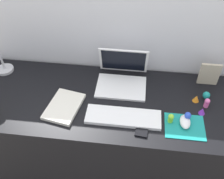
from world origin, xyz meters
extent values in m
plane|color=gray|center=(0.00, 0.00, 0.00)|extent=(6.00, 6.00, 0.00)
cube|color=silver|center=(0.00, 0.34, 0.65)|extent=(2.88, 0.05, 1.31)
cube|color=black|center=(0.00, 0.00, 0.37)|extent=(1.68, 0.60, 0.74)
cube|color=white|center=(0.07, 0.11, 0.75)|extent=(0.30, 0.21, 0.01)
cube|color=white|center=(0.07, 0.24, 0.85)|extent=(0.30, 0.06, 0.20)
cube|color=black|center=(0.07, 0.24, 0.85)|extent=(0.27, 0.05, 0.17)
cube|color=white|center=(0.10, -0.12, 0.75)|extent=(0.41, 0.13, 0.02)
cube|color=teal|center=(0.43, -0.14, 0.74)|extent=(0.21, 0.17, 0.00)
ellipsoid|color=white|center=(0.43, -0.13, 0.76)|extent=(0.06, 0.10, 0.03)
cube|color=black|center=(0.21, -0.18, 0.74)|extent=(0.08, 0.13, 0.01)
cylinder|color=#B7B7BC|center=(-0.70, 0.19, 0.75)|extent=(0.11, 0.11, 0.02)
cube|color=silver|center=(-0.24, -0.09, 0.75)|extent=(0.21, 0.27, 0.02)
cube|color=#B2A58C|center=(0.59, 0.22, 0.81)|extent=(0.12, 0.02, 0.15)
cylinder|color=#8CDB33|center=(0.36, -0.12, 0.75)|extent=(0.03, 0.03, 0.03)
sphere|color=#8CDB33|center=(0.36, -0.12, 0.78)|extent=(0.03, 0.03, 0.03)
ellipsoid|color=teal|center=(0.57, 0.09, 0.76)|extent=(0.04, 0.04, 0.05)
cylinder|color=blue|center=(0.45, -0.10, 0.76)|extent=(0.03, 0.03, 0.03)
sphere|color=blue|center=(0.45, -0.10, 0.79)|extent=(0.04, 0.04, 0.04)
cone|color=orange|center=(0.51, 0.06, 0.76)|extent=(0.04, 0.04, 0.04)
cylinder|color=pink|center=(0.57, 0.02, 0.76)|extent=(0.03, 0.03, 0.03)
sphere|color=pink|center=(0.57, 0.02, 0.78)|extent=(0.03, 0.03, 0.03)
cone|color=purple|center=(0.54, -0.04, 0.76)|extent=(0.04, 0.04, 0.04)
camera|label=1|loc=(0.16, -1.05, 1.86)|focal=42.27mm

